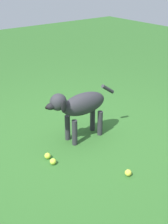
% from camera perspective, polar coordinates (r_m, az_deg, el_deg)
% --- Properties ---
extents(ground, '(14.00, 14.00, 0.00)m').
position_cam_1_polar(ground, '(3.49, -3.09, -5.92)').
color(ground, '#2D6026').
extents(dog, '(0.95, 0.23, 0.64)m').
position_cam_1_polar(dog, '(3.37, -0.76, 1.18)').
color(dog, '#2D2D33').
rests_on(dog, ground).
extents(tennis_ball_1, '(0.07, 0.07, 0.07)m').
position_cam_1_polar(tennis_ball_1, '(3.14, -5.95, -9.38)').
color(tennis_ball_1, '#C8DD41').
rests_on(tennis_ball_1, ground).
extents(tennis_ball_2, '(0.07, 0.07, 0.07)m').
position_cam_1_polar(tennis_ball_2, '(3.23, -6.97, -8.30)').
color(tennis_ball_2, '#C7DA3D').
rests_on(tennis_ball_2, ground).
extents(tennis_ball_3, '(0.07, 0.07, 0.07)m').
position_cam_1_polar(tennis_ball_3, '(3.00, 8.44, -11.41)').
color(tennis_ball_3, '#D7D241').
rests_on(tennis_ball_3, ground).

